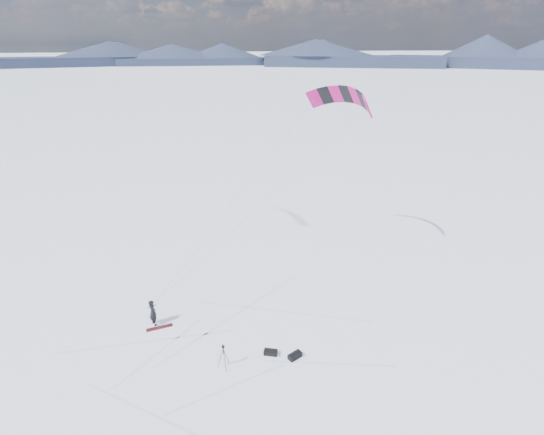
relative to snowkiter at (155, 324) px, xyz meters
name	(u,v)px	position (x,y,z in m)	size (l,w,h in m)	color
ground	(226,359)	(3.36, -4.28, 0.00)	(1800.00, 1800.00, 0.00)	white
horizon_hills	(221,286)	(3.36, -4.28, 4.66)	(704.00, 704.42, 10.53)	#161F31
snow_tracks	(232,358)	(3.68, -4.28, 0.00)	(17.62, 10.25, 0.01)	silver
snowkiter	(155,324)	(0.00, 0.00, 0.00)	(0.62, 0.41, 1.70)	black
snowboard	(160,327)	(0.25, -0.45, 0.02)	(1.53, 0.29, 0.04)	maroon
tripod	(224,354)	(3.16, -4.79, 0.91)	(0.65, 0.59, 1.42)	black
gear_bag_a	(295,356)	(6.87, -5.41, 0.15)	(0.84, 0.58, 0.34)	black
gear_bag_b	(271,352)	(5.74, -4.73, 0.14)	(0.80, 0.66, 0.33)	black
power_kite	(342,99)	(14.32, 4.63, 11.93)	(15.68, 7.42, 11.55)	#CB0C6B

